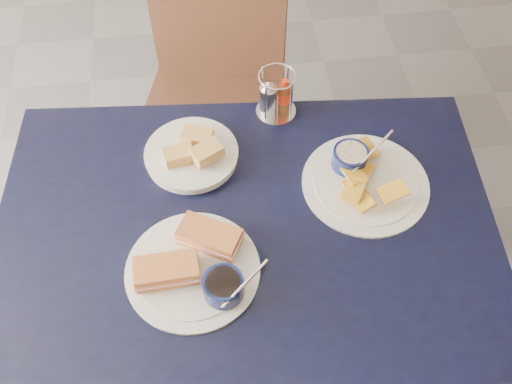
{
  "coord_description": "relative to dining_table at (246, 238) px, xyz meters",
  "views": [
    {
      "loc": [
        -0.22,
        -0.83,
        1.9
      ],
      "look_at": [
        -0.12,
        -0.07,
        0.82
      ],
      "focal_mm": 40.0,
      "sensor_mm": 36.0,
      "label": 1
    }
  ],
  "objects": [
    {
      "name": "ground",
      "position": [
        0.15,
        0.11,
        -0.68
      ],
      "size": [
        6.0,
        6.0,
        0.0
      ],
      "primitive_type": "plane",
      "color": "#515256",
      "rests_on": "ground"
    },
    {
      "name": "dining_table",
      "position": [
        0.0,
        0.0,
        0.0
      ],
      "size": [
        1.26,
        0.9,
        0.75
      ],
      "color": "black",
      "rests_on": "ground"
    },
    {
      "name": "chair_far",
      "position": [
        -0.05,
        0.73,
        -0.13
      ],
      "size": [
        0.55,
        0.54,
        0.96
      ],
      "color": "#321A10",
      "rests_on": "ground"
    },
    {
      "name": "sandwich_plate",
      "position": [
        -0.12,
        -0.11,
        0.09
      ],
      "size": [
        0.32,
        0.31,
        0.12
      ],
      "color": "white",
      "rests_on": "dining_table"
    },
    {
      "name": "plantain_plate",
      "position": [
        0.3,
        0.09,
        0.08
      ],
      "size": [
        0.32,
        0.32,
        0.12
      ],
      "color": "white",
      "rests_on": "dining_table"
    },
    {
      "name": "bread_basket",
      "position": [
        -0.11,
        0.22,
        0.09
      ],
      "size": [
        0.24,
        0.24,
        0.07
      ],
      "color": "white",
      "rests_on": "dining_table"
    },
    {
      "name": "condiment_caddy",
      "position": [
        0.12,
        0.35,
        0.12
      ],
      "size": [
        0.11,
        0.11,
        0.14
      ],
      "color": "silver",
      "rests_on": "dining_table"
    }
  ]
}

